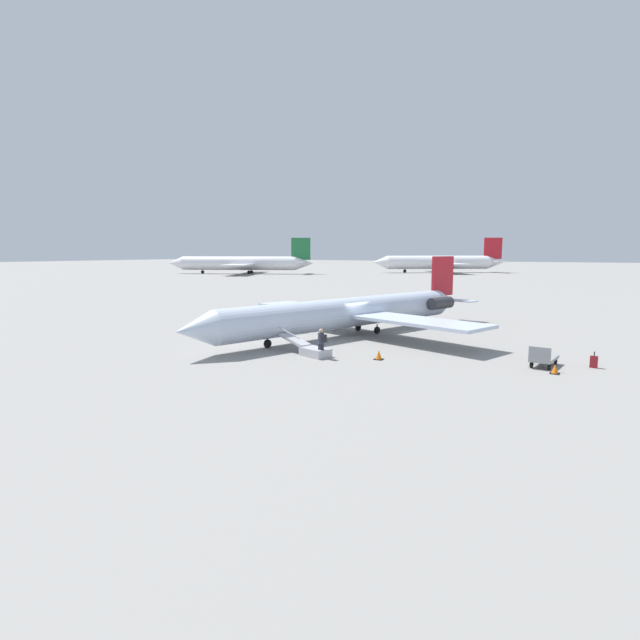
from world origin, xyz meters
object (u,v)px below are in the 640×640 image
at_px(airplane_main, 355,311).
at_px(boarding_stairs, 311,349).
at_px(suitcase, 594,362).
at_px(airplane_far_right, 242,263).
at_px(passenger, 321,341).
at_px(airplane_taxiing_distant, 440,262).
at_px(luggage_cart, 543,358).

relative_size(airplane_main, boarding_stairs, 6.51).
bearing_deg(boarding_stairs, suitcase, -144.02).
bearing_deg(airplane_main, boarding_stairs, 25.80).
relative_size(airplane_far_right, suitcase, 44.94).
relative_size(airplane_main, airplane_far_right, 0.68).
bearing_deg(passenger, airplane_main, -58.44).
distance_m(airplane_main, passenger, 8.99).
height_order(airplane_main, airplane_taxiing_distant, airplane_taxiing_distant).
relative_size(airplane_taxiing_distant, luggage_cart, 15.49).
bearing_deg(airplane_main, airplane_taxiing_distant, -148.44).
xyz_separation_m(airplane_main, airplane_far_right, (-80.01, -72.03, 1.28)).
distance_m(passenger, luggage_cart, 12.24).
bearing_deg(suitcase, passenger, -70.74).
relative_size(boarding_stairs, suitcase, 4.68).
height_order(airplane_taxiing_distant, luggage_cart, airplane_taxiing_distant).
distance_m(airplane_main, airplane_far_right, 107.66).
height_order(airplane_far_right, boarding_stairs, airplane_far_right).
bearing_deg(airplane_taxiing_distant, boarding_stairs, 69.09).
distance_m(boarding_stairs, passenger, 1.23).
relative_size(airplane_far_right, boarding_stairs, 9.60).
bearing_deg(suitcase, airplane_main, -103.71).
bearing_deg(airplane_far_right, passenger, 105.60).
relative_size(airplane_taxiing_distant, boarding_stairs, 8.76).
relative_size(airplane_taxiing_distant, passenger, 20.75).
height_order(passenger, luggage_cart, passenger).
distance_m(airplane_main, luggage_cart, 14.40).
xyz_separation_m(airplane_taxiing_distant, passenger, (123.61, 26.63, -2.10)).
xyz_separation_m(passenger, luggage_cart, (-3.87, 11.60, -0.54)).
height_order(airplane_taxiing_distant, boarding_stairs, airplane_taxiing_distant).
bearing_deg(airplane_main, airplane_far_right, -118.60).
height_order(luggage_cart, suitcase, luggage_cart).
bearing_deg(passenger, suitcase, -141.35).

